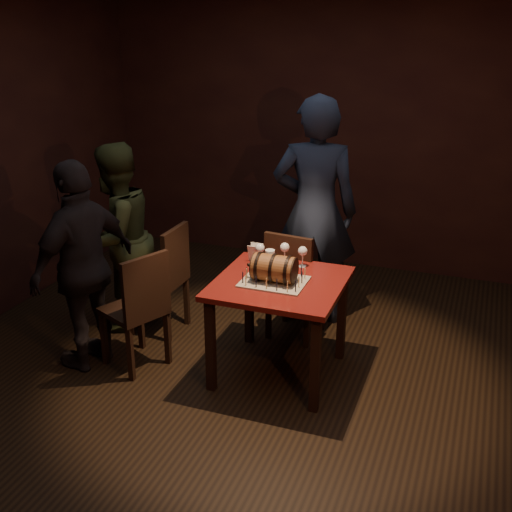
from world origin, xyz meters
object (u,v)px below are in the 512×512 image
barrel_cake (274,268)px  pub_table (280,295)px  pint_of_ale (270,260)px  wine_glass_right (303,252)px  person_left_rear (117,238)px  person_left_front (84,266)px  chair_back (293,280)px  chair_left_rear (166,274)px  wine_glass_left (260,249)px  wine_glass_mid (285,248)px  person_back (315,212)px  chair_left_front (139,305)px

barrel_cake → pub_table: bearing=54.8°
pub_table → pint_of_ale: 0.30m
wine_glass_right → person_left_rear: person_left_rear is taller
person_left_front → person_left_rear: bearing=-156.0°
chair_back → chair_left_rear: 1.04m
wine_glass_right → pint_of_ale: bearing=-148.9°
barrel_cake → wine_glass_left: size_ratio=2.22×
pub_table → chair_back: size_ratio=0.97×
barrel_cake → wine_glass_left: 0.38m
wine_glass_mid → person_left_front: size_ratio=0.10×
wine_glass_mid → chair_back: size_ratio=0.17×
person_left_front → wine_glass_mid: bearing=131.1°
wine_glass_mid → person_left_front: 1.49m
wine_glass_left → wine_glass_right: bearing=8.9°
person_left_front → person_back: bearing=147.6°
chair_back → chair_left_rear: size_ratio=1.00×
chair_left_rear → wine_glass_left: bearing=-3.1°
pint_of_ale → pub_table: bearing=-53.2°
barrel_cake → wine_glass_left: bearing=125.4°
wine_glass_left → pint_of_ale: 0.14m
pint_of_ale → person_left_rear: bearing=175.9°
wine_glass_left → chair_back: 0.48m
pint_of_ale → chair_left_front: 1.02m
barrel_cake → wine_glass_left: (-0.22, 0.31, 0.01)m
chair_left_rear → person_back: 1.34m
wine_glass_left → person_left_front: bearing=-152.3°
chair_left_front → person_back: (0.97, 1.27, 0.45)m
pint_of_ale → person_back: person_back is taller
wine_glass_left → wine_glass_mid: same height
wine_glass_right → chair_back: chair_back is taller
chair_left_rear → pint_of_ale: bearing=-7.4°
person_left_rear → chair_left_rear: bearing=106.1°
chair_back → chair_left_front: bearing=-137.6°
pub_table → pint_of_ale: bearing=126.8°
wine_glass_mid → person_left_front: (-1.33, -0.69, -0.07)m
barrel_cake → person_left_rear: (-1.49, 0.33, -0.07)m
barrel_cake → person_back: person_back is taller
person_left_rear → person_back: bearing=127.9°
wine_glass_mid → wine_glass_right: (0.15, -0.03, 0.00)m
barrel_cake → person_back: (0.01, 1.03, 0.11)m
wine_glass_right → person_back: person_back is taller
pint_of_ale → person_back: (0.12, 0.80, 0.15)m
wine_glass_mid → wine_glass_right: size_ratio=1.00×
wine_glass_mid → wine_glass_right: same height
wine_glass_left → pint_of_ale: wine_glass_left is taller
wine_glass_left → barrel_cake: bearing=-54.6°
chair_back → chair_left_rear: same height
pint_of_ale → chair_left_rear: chair_left_rear is taller
pub_table → chair_left_rear: bearing=164.1°
wine_glass_right → person_back: (-0.10, 0.67, 0.10)m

